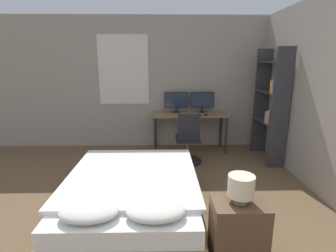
{
  "coord_description": "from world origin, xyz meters",
  "views": [
    {
      "loc": [
        -0.02,
        -1.52,
        1.8
      ],
      "look_at": [
        0.07,
        2.73,
        0.75
      ],
      "focal_mm": 28.0,
      "sensor_mm": 36.0,
      "label": 1
    }
  ],
  "objects_px": {
    "nightstand": "(238,231)",
    "bookshelf": "(273,103)",
    "bed": "(132,195)",
    "computer_mouse": "(206,115)",
    "office_chair": "(188,144)",
    "monitor_left": "(176,101)",
    "bedside_lamp": "(241,186)",
    "desk": "(190,119)",
    "keyboard": "(191,115)",
    "monitor_right": "(202,101)"
  },
  "relations": [
    {
      "from": "nightstand",
      "to": "bedside_lamp",
      "type": "bearing_deg",
      "value": 0.0
    },
    {
      "from": "monitor_right",
      "to": "keyboard",
      "type": "distance_m",
      "value": 0.51
    },
    {
      "from": "bedside_lamp",
      "to": "monitor_left",
      "type": "bearing_deg",
      "value": 96.97
    },
    {
      "from": "bookshelf",
      "to": "bed",
      "type": "bearing_deg",
      "value": -144.07
    },
    {
      "from": "desk",
      "to": "monitor_left",
      "type": "xyz_separation_m",
      "value": [
        -0.27,
        0.18,
        0.34
      ]
    },
    {
      "from": "nightstand",
      "to": "keyboard",
      "type": "relative_size",
      "value": 1.4
    },
    {
      "from": "nightstand",
      "to": "desk",
      "type": "xyz_separation_m",
      "value": [
        -0.13,
        3.11,
        0.38
      ]
    },
    {
      "from": "nightstand",
      "to": "monitor_left",
      "type": "height_order",
      "value": "monitor_left"
    },
    {
      "from": "nightstand",
      "to": "keyboard",
      "type": "bearing_deg",
      "value": 92.6
    },
    {
      "from": "bedside_lamp",
      "to": "monitor_right",
      "type": "bearing_deg",
      "value": 87.63
    },
    {
      "from": "computer_mouse",
      "to": "bed",
      "type": "bearing_deg",
      "value": -119.8
    },
    {
      "from": "monitor_right",
      "to": "office_chair",
      "type": "xyz_separation_m",
      "value": [
        -0.37,
        -0.9,
        -0.64
      ]
    },
    {
      "from": "keyboard",
      "to": "nightstand",
      "type": "bearing_deg",
      "value": -87.4
    },
    {
      "from": "bed",
      "to": "office_chair",
      "type": "xyz_separation_m",
      "value": [
        0.82,
        1.59,
        0.13
      ]
    },
    {
      "from": "bed",
      "to": "monitor_left",
      "type": "relative_size",
      "value": 4.11
    },
    {
      "from": "monitor_left",
      "to": "bedside_lamp",
      "type": "bearing_deg",
      "value": -83.03
    },
    {
      "from": "monitor_left",
      "to": "bookshelf",
      "type": "height_order",
      "value": "bookshelf"
    },
    {
      "from": "keyboard",
      "to": "bookshelf",
      "type": "bearing_deg",
      "value": -17.3
    },
    {
      "from": "nightstand",
      "to": "bookshelf",
      "type": "xyz_separation_m",
      "value": [
        1.28,
        2.49,
        0.8
      ]
    },
    {
      "from": "office_chair",
      "to": "bookshelf",
      "type": "relative_size",
      "value": 0.46
    },
    {
      "from": "monitor_left",
      "to": "bookshelf",
      "type": "distance_m",
      "value": 1.86
    },
    {
      "from": "bedside_lamp",
      "to": "monitor_right",
      "type": "distance_m",
      "value": 3.31
    },
    {
      "from": "bed",
      "to": "monitor_right",
      "type": "xyz_separation_m",
      "value": [
        1.19,
        2.5,
        0.77
      ]
    },
    {
      "from": "monitor_right",
      "to": "bedside_lamp",
      "type": "bearing_deg",
      "value": -92.37
    },
    {
      "from": "bookshelf",
      "to": "monitor_right",
      "type": "bearing_deg",
      "value": 144.86
    },
    {
      "from": "bed",
      "to": "monitor_right",
      "type": "bearing_deg",
      "value": 64.44
    },
    {
      "from": "desk",
      "to": "computer_mouse",
      "type": "xyz_separation_m",
      "value": [
        0.3,
        -0.18,
        0.12
      ]
    },
    {
      "from": "computer_mouse",
      "to": "bookshelf",
      "type": "relative_size",
      "value": 0.03
    },
    {
      "from": "keyboard",
      "to": "computer_mouse",
      "type": "relative_size",
      "value": 5.89
    },
    {
      "from": "bed",
      "to": "keyboard",
      "type": "relative_size",
      "value": 4.92
    },
    {
      "from": "monitor_right",
      "to": "keyboard",
      "type": "bearing_deg",
      "value": -126.45
    },
    {
      "from": "computer_mouse",
      "to": "monitor_left",
      "type": "bearing_deg",
      "value": 147.2
    },
    {
      "from": "monitor_right",
      "to": "bookshelf",
      "type": "distance_m",
      "value": 1.4
    },
    {
      "from": "computer_mouse",
      "to": "bookshelf",
      "type": "distance_m",
      "value": 1.24
    },
    {
      "from": "keyboard",
      "to": "office_chair",
      "type": "bearing_deg",
      "value": -100.67
    },
    {
      "from": "office_chair",
      "to": "monitor_left",
      "type": "bearing_deg",
      "value": 100.46
    },
    {
      "from": "bed",
      "to": "monitor_left",
      "type": "height_order",
      "value": "monitor_left"
    },
    {
      "from": "monitor_right",
      "to": "bookshelf",
      "type": "height_order",
      "value": "bookshelf"
    },
    {
      "from": "desk",
      "to": "bookshelf",
      "type": "distance_m",
      "value": 1.6
    },
    {
      "from": "bedside_lamp",
      "to": "office_chair",
      "type": "bearing_deg",
      "value": 95.62
    },
    {
      "from": "monitor_right",
      "to": "keyboard",
      "type": "relative_size",
      "value": 1.2
    },
    {
      "from": "desk",
      "to": "bedside_lamp",
      "type": "bearing_deg",
      "value": -87.55
    },
    {
      "from": "desk",
      "to": "nightstand",
      "type": "bearing_deg",
      "value": -87.55
    },
    {
      "from": "bedside_lamp",
      "to": "computer_mouse",
      "type": "relative_size",
      "value": 3.66
    },
    {
      "from": "desk",
      "to": "keyboard",
      "type": "bearing_deg",
      "value": -90.0
    },
    {
      "from": "bookshelf",
      "to": "keyboard",
      "type": "bearing_deg",
      "value": 162.7
    },
    {
      "from": "bed",
      "to": "bookshelf",
      "type": "distance_m",
      "value": 3.01
    },
    {
      "from": "desk",
      "to": "computer_mouse",
      "type": "distance_m",
      "value": 0.37
    },
    {
      "from": "office_chair",
      "to": "nightstand",
      "type": "bearing_deg",
      "value": -84.38
    },
    {
      "from": "bed",
      "to": "nightstand",
      "type": "height_order",
      "value": "nightstand"
    }
  ]
}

